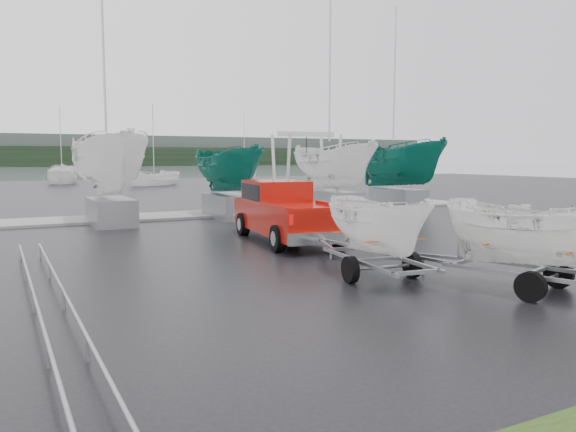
{
  "coord_description": "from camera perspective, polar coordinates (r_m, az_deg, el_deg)",
  "views": [
    {
      "loc": [
        -9.76,
        -12.88,
        2.8
      ],
      "look_at": [
        -2.71,
        0.63,
        1.2
      ],
      "focal_mm": 35.0,
      "sensor_mm": 36.0,
      "label": 1
    }
  ],
  "objects": [
    {
      "name": "keelboat_0",
      "position": [
        24.29,
        -17.82,
        9.16
      ],
      "size": [
        2.68,
        3.2,
        10.85
      ],
      "color": "gray",
      "rests_on": "ground"
    },
    {
      "name": "trailer_parked",
      "position": [
        12.48,
        24.26,
        3.88
      ],
      "size": [
        2.27,
        3.79,
        4.51
      ],
      "rotation": [
        0.0,
        0.0,
        0.33
      ],
      "color": "gray",
      "rests_on": "ground"
    },
    {
      "name": "keelboat_3",
      "position": [
        31.0,
        11.25,
        8.4
      ],
      "size": [
        2.61,
        3.2,
        10.79
      ],
      "color": "gray",
      "rests_on": "ground"
    },
    {
      "name": "keelboat_1",
      "position": [
        25.9,
        -6.02,
        7.36
      ],
      "size": [
        2.18,
        3.2,
        6.9
      ],
      "color": "gray",
      "rests_on": "ground"
    },
    {
      "name": "trailer_hitched",
      "position": [
        12.97,
        9.24,
        4.0
      ],
      "size": [
        1.84,
        3.72,
        4.33
      ],
      "rotation": [
        0.0,
        0.0,
        -0.13
      ],
      "color": "gray",
      "rests_on": "ground"
    },
    {
      "name": "ground_plane",
      "position": [
        16.4,
        9.49,
        -3.92
      ],
      "size": [
        120.0,
        120.0,
        0.0
      ],
      "primitive_type": "plane",
      "color": "black",
      "rests_on": "ground"
    },
    {
      "name": "pickup_truck",
      "position": [
        18.98,
        -0.51,
        0.67
      ],
      "size": [
        2.79,
        6.19,
        1.99
      ],
      "rotation": [
        0.0,
        0.0,
        -0.13
      ],
      "color": "#9C1008",
      "rests_on": "ground"
    },
    {
      "name": "dock",
      "position": [
        27.8,
        -6.84,
        0.28
      ],
      "size": [
        30.0,
        3.0,
        0.12
      ],
      "primitive_type": "cube",
      "color": "gray",
      "rests_on": "ground"
    },
    {
      "name": "boat_hoist",
      "position": [
        29.71,
        1.87,
        5.74
      ],
      "size": [
        3.3,
        2.18,
        4.12
      ],
      "color": "silver",
      "rests_on": "ground"
    },
    {
      "name": "far_hill",
      "position": [
        191.14,
        -24.76,
        6.11
      ],
      "size": [
        300.0,
        6.0,
        10.0
      ],
      "primitive_type": "cube",
      "color": "#4C5651",
      "rests_on": "ground"
    },
    {
      "name": "lake",
      "position": [
        113.34,
        -22.65,
        4.12
      ],
      "size": [
        300.0,
        300.0,
        0.0
      ],
      "primitive_type": "plane",
      "color": "gray",
      "rests_on": "ground"
    },
    {
      "name": "moored_boat_2",
      "position": [
        57.48,
        -13.42,
        3.05
      ],
      "size": [
        3.33,
        3.3,
        11.25
      ],
      "rotation": [
        0.0,
        0.0,
        5.17
      ],
      "color": "white",
      "rests_on": "ground"
    },
    {
      "name": "mast_rack_1",
      "position": [
        8.29,
        -21.46,
        -11.63
      ],
      "size": [
        0.56,
        6.5,
        0.06
      ],
      "rotation": [
        0.0,
        0.0,
        1.57
      ],
      "color": "gray",
      "rests_on": "ground"
    },
    {
      "name": "treeline",
      "position": [
        183.14,
        -24.61,
        5.52
      ],
      "size": [
        300.0,
        8.0,
        6.0
      ],
      "primitive_type": "cube",
      "color": "black",
      "rests_on": "ground"
    },
    {
      "name": "keelboat_2",
      "position": [
        28.26,
        4.76,
        8.13
      ],
      "size": [
        2.43,
        3.2,
        10.6
      ],
      "color": "gray",
      "rests_on": "ground"
    },
    {
      "name": "moored_boat_1",
      "position": [
        65.07,
        -21.93,
        3.1
      ],
      "size": [
        3.54,
        3.61,
        12.06
      ],
      "rotation": [
        0.0,
        0.0,
        2.97
      ],
      "color": "white",
      "rests_on": "ground"
    },
    {
      "name": "moored_boat_3",
      "position": [
        66.3,
        -4.44,
        3.56
      ],
      "size": [
        3.58,
        3.61,
        11.46
      ],
      "rotation": [
        0.0,
        0.0,
        2.63
      ],
      "color": "white",
      "rests_on": "ground"
    },
    {
      "name": "mast_rack_0",
      "position": [
        14.12,
        -24.09,
        -4.53
      ],
      "size": [
        0.56,
        6.5,
        0.06
      ],
      "rotation": [
        0.0,
        0.0,
        1.57
      ],
      "color": "gray",
      "rests_on": "ground"
    }
  ]
}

